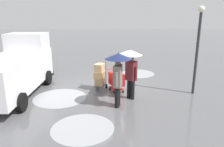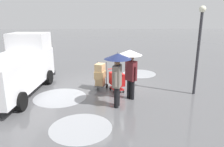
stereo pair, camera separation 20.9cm
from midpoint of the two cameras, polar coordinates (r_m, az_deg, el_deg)
ground_plane at (r=10.76m, az=-2.17°, el=-3.63°), size 90.00×90.00×0.00m
slush_patch_near_cluster at (r=13.28m, az=6.40°, el=0.03°), size 2.01×2.01×0.01m
slush_patch_under_van at (r=9.71m, az=-14.23°, el=-6.23°), size 2.29×2.29×0.01m
slush_patch_mid_street at (r=7.15m, az=-8.63°, el=-14.14°), size 2.02×2.02×0.01m
cargo_van_parked_right at (r=10.55m, az=-24.83°, el=1.22°), size 2.42×5.44×2.60m
shopping_cart_vendor at (r=10.03m, az=0.61°, el=-1.63°), size 0.80×0.96×1.02m
hand_dolly_boxes at (r=10.24m, az=-3.87°, el=-0.41°), size 0.70×0.82×1.32m
pedestrian_pink_side at (r=8.96m, az=4.24°, el=2.97°), size 1.04×1.04×2.15m
pedestrian_black_side at (r=8.12m, az=0.89°, el=1.71°), size 1.04×1.04×2.15m
street_lamp at (r=10.05m, az=21.31°, el=7.88°), size 0.28×0.28×3.86m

